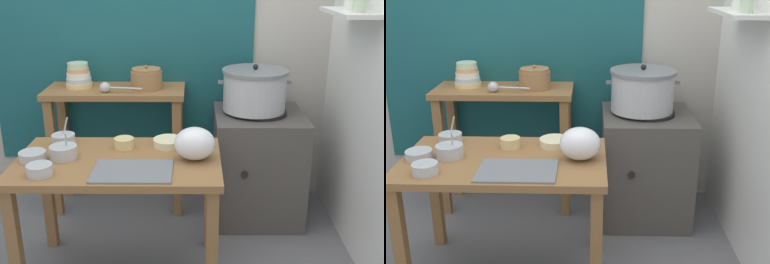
% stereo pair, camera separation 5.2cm
% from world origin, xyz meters
% --- Properties ---
extents(wall_back, '(4.40, 0.12, 2.60)m').
position_xyz_m(wall_back, '(0.08, 1.10, 1.30)').
color(wall_back, '#B2ADA3').
rests_on(wall_back, ground).
extents(prep_table, '(1.10, 0.66, 0.72)m').
position_xyz_m(prep_table, '(-0.03, 0.01, 0.61)').
color(prep_table, olive).
rests_on(prep_table, ground).
extents(back_shelf_table, '(0.96, 0.40, 0.90)m').
position_xyz_m(back_shelf_table, '(-0.17, 0.83, 0.68)').
color(back_shelf_table, olive).
rests_on(back_shelf_table, ground).
extents(stove_block, '(0.60, 0.61, 0.78)m').
position_xyz_m(stove_block, '(0.82, 0.70, 0.38)').
color(stove_block, '#4C4742').
rests_on(stove_block, ground).
extents(steamer_pot, '(0.49, 0.44, 0.31)m').
position_xyz_m(steamer_pot, '(0.78, 0.72, 0.92)').
color(steamer_pot, '#B7BABF').
rests_on(steamer_pot, stove_block).
extents(clay_pot, '(0.22, 0.22, 0.16)m').
position_xyz_m(clay_pot, '(0.05, 0.83, 0.97)').
color(clay_pot, olive).
rests_on(clay_pot, back_shelf_table).
extents(bowl_stack_enamel, '(0.18, 0.18, 0.17)m').
position_xyz_m(bowl_stack_enamel, '(-0.43, 0.87, 0.98)').
color(bowl_stack_enamel, '#E5C684').
rests_on(bowl_stack_enamel, back_shelf_table).
extents(ladle, '(0.29, 0.08, 0.07)m').
position_xyz_m(ladle, '(-0.21, 0.72, 0.94)').
color(ladle, '#B7BABF').
rests_on(ladle, back_shelf_table).
extents(serving_tray, '(0.40, 0.28, 0.01)m').
position_xyz_m(serving_tray, '(0.07, -0.16, 0.72)').
color(serving_tray, slate).
rests_on(serving_tray, prep_table).
extents(plastic_bag, '(0.22, 0.19, 0.18)m').
position_xyz_m(plastic_bag, '(0.38, 0.01, 0.81)').
color(plastic_bag, white).
rests_on(plastic_bag, prep_table).
extents(prep_bowl_0, '(0.13, 0.13, 0.06)m').
position_xyz_m(prep_bowl_0, '(-0.38, -0.20, 0.75)').
color(prep_bowl_0, '#B7BABF').
rests_on(prep_bowl_0, prep_table).
extents(prep_bowl_1, '(0.11, 0.11, 0.06)m').
position_xyz_m(prep_bowl_1, '(-0.02, 0.16, 0.75)').
color(prep_bowl_1, '#E5C684').
rests_on(prep_bowl_1, prep_table).
extents(prep_bowl_2, '(0.15, 0.15, 0.16)m').
position_xyz_m(prep_bowl_2, '(-0.32, 0.02, 0.76)').
color(prep_bowl_2, '#B7BABF').
rests_on(prep_bowl_2, prep_table).
extents(prep_bowl_3, '(0.18, 0.18, 0.04)m').
position_xyz_m(prep_bowl_3, '(0.23, 0.20, 0.74)').
color(prep_bowl_3, beige).
rests_on(prep_bowl_3, prep_table).
extents(prep_bowl_4, '(0.13, 0.13, 0.16)m').
position_xyz_m(prep_bowl_4, '(-0.38, 0.21, 0.76)').
color(prep_bowl_4, '#B7BABF').
rests_on(prep_bowl_4, prep_table).
extents(prep_bowl_5, '(0.14, 0.14, 0.05)m').
position_xyz_m(prep_bowl_5, '(-0.48, -0.01, 0.75)').
color(prep_bowl_5, '#B7BABF').
rests_on(prep_bowl_5, prep_table).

